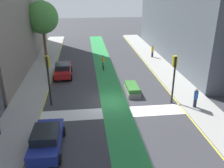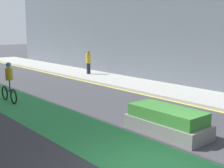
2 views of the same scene
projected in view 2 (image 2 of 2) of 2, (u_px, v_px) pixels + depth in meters
The scene contains 3 objects.
cyclist_in_lane at pixel (9, 81), 14.07m from camera, with size 0.32×1.73×1.86m.
pedestrian_sidewalk_right_a at pixel (88, 62), 21.99m from camera, with size 0.34×0.34×1.67m.
median_planter at pixel (167, 121), 9.93m from camera, with size 1.19×2.82×0.85m.
Camera 2 is at (-5.20, -4.52, 3.35)m, focal length 49.56 mm.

